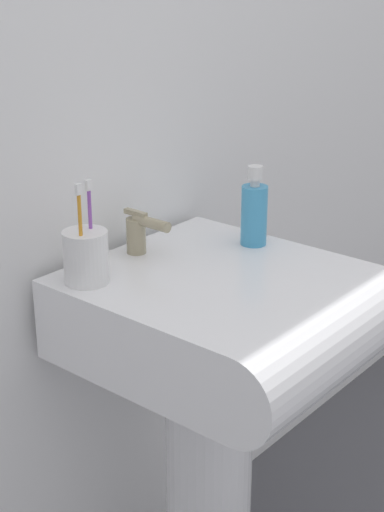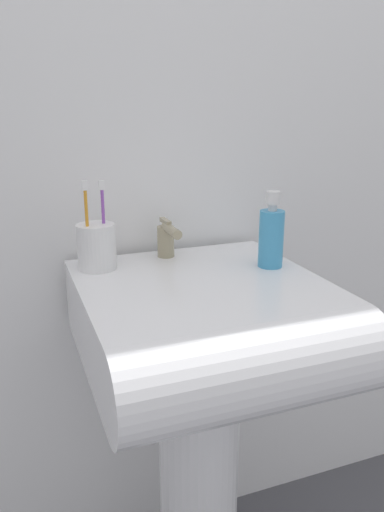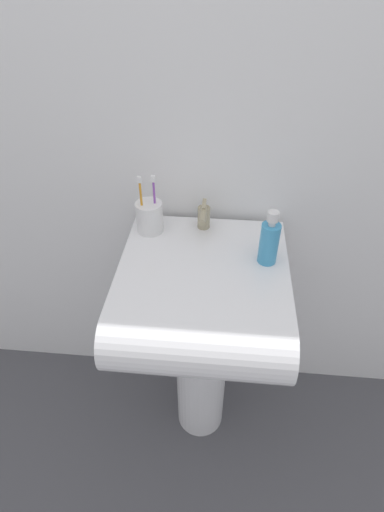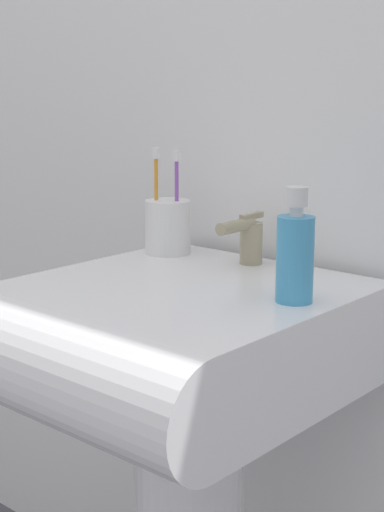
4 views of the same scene
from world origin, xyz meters
name	(u,v)px [view 1 (image 1 of 4)]	position (x,y,z in m)	size (l,w,h in m)	color
wall_back	(102,79)	(0.00, 0.28, 1.20)	(5.00, 0.05, 2.40)	white
sink_pedestal	(208,489)	(0.00, 0.00, 0.35)	(0.19, 0.19, 0.69)	white
sink_basin	(235,319)	(0.00, -0.06, 0.78)	(0.49, 0.55, 0.16)	white
faucet	(140,232)	(-0.01, 0.17, 0.90)	(0.04, 0.12, 0.09)	tan
toothbrush_cup	(86,256)	(-0.18, 0.15, 0.91)	(0.08, 0.08, 0.20)	white
soap_bottle	(254,212)	(0.18, 0.03, 0.93)	(0.06, 0.06, 0.17)	#3F99CC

